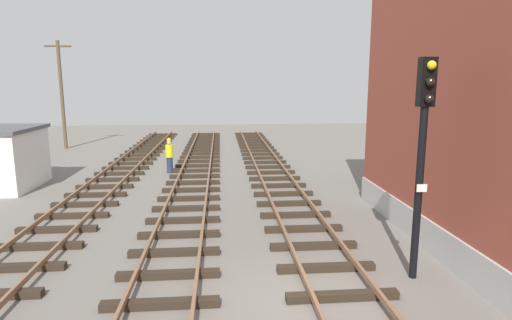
{
  "coord_description": "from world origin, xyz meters",
  "views": [
    {
      "loc": [
        -1.68,
        -8.26,
        4.67
      ],
      "look_at": [
        -0.25,
        8.44,
        1.6
      ],
      "focal_mm": 29.31,
      "sensor_mm": 36.0,
      "label": 1
    }
  ],
  "objects_px": {
    "utility_pole_far": "(62,93)",
    "track_worker_foreground": "(169,156)",
    "control_hut": "(1,158)",
    "signal_mast": "(422,144)"
  },
  "relations": [
    {
      "from": "control_hut",
      "to": "utility_pole_far",
      "type": "bearing_deg",
      "value": 96.98
    },
    {
      "from": "signal_mast",
      "to": "control_hut",
      "type": "xyz_separation_m",
      "value": [
        -14.45,
        10.13,
        -1.92
      ]
    },
    {
      "from": "track_worker_foreground",
      "to": "utility_pole_far",
      "type": "bearing_deg",
      "value": 132.79
    },
    {
      "from": "utility_pole_far",
      "to": "track_worker_foreground",
      "type": "height_order",
      "value": "utility_pole_far"
    },
    {
      "from": "control_hut",
      "to": "utility_pole_far",
      "type": "distance_m",
      "value": 12.32
    },
    {
      "from": "control_hut",
      "to": "signal_mast",
      "type": "bearing_deg",
      "value": -35.04
    },
    {
      "from": "control_hut",
      "to": "track_worker_foreground",
      "type": "bearing_deg",
      "value": 20.74
    },
    {
      "from": "control_hut",
      "to": "track_worker_foreground",
      "type": "distance_m",
      "value": 7.61
    },
    {
      "from": "utility_pole_far",
      "to": "track_worker_foreground",
      "type": "xyz_separation_m",
      "value": [
        8.57,
        -9.26,
        -3.08
      ]
    },
    {
      "from": "signal_mast",
      "to": "control_hut",
      "type": "distance_m",
      "value": 17.75
    }
  ]
}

